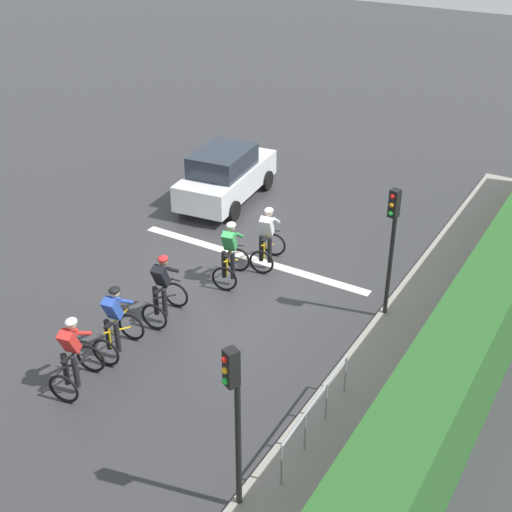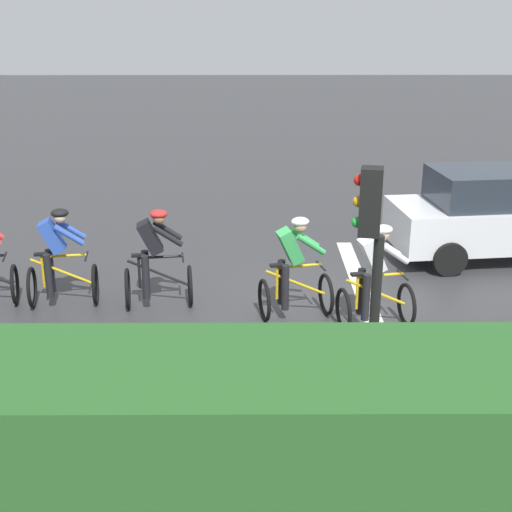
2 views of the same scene
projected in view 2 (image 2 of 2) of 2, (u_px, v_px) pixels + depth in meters
The scene contains 8 objects.
ground_plane at pixel (320, 313), 11.29m from camera, with size 80.00×80.00×0.00m, color #333335.
road_marking_stop_line at pixel (370, 312), 11.29m from camera, with size 7.00×0.30×0.01m, color silver.
cyclist_second at pixel (59, 260), 11.31m from camera, with size 0.82×1.16×1.66m.
cyclist_mid at pixel (155, 261), 11.26m from camera, with size 0.82×1.16×1.66m.
cyclist_fourth at pixel (294, 271), 10.86m from camera, with size 0.90×1.20×1.66m.
cyclist_trailing at pixel (375, 280), 10.49m from camera, with size 0.87×1.19×1.66m.
car_white at pixel (495, 215), 13.47m from camera, with size 2.24×4.27×1.76m.
traffic_light_near_crossing at pixel (370, 283), 6.61m from camera, with size 0.24×0.31×3.34m.
Camera 2 is at (-10.29, 1.10, 4.73)m, focal length 48.76 mm.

